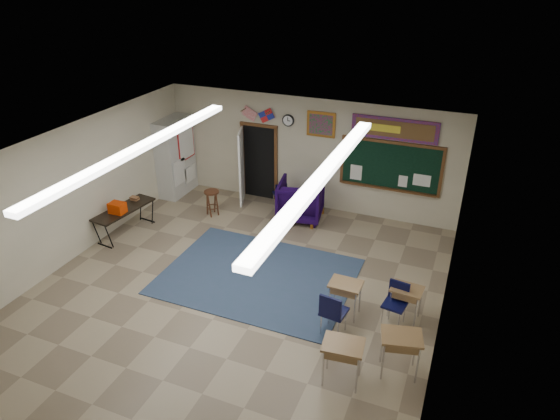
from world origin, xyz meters
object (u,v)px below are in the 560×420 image
at_px(student_desk_front_left, 345,297).
at_px(folding_table, 125,220).
at_px(wingback_armchair, 301,200).
at_px(wooden_stool, 212,203).
at_px(student_desk_front_right, 405,302).

height_order(student_desk_front_left, folding_table, folding_table).
height_order(wingback_armchair, wooden_stool, wingback_armchair).
distance_m(student_desk_front_left, folding_table, 5.95).
distance_m(folding_table, wooden_stool, 2.25).
bearing_deg(student_desk_front_left, folding_table, 171.29).
distance_m(wingback_armchair, student_desk_front_left, 4.03).
xyz_separation_m(folding_table, wooden_stool, (1.49, 1.69, -0.02)).
bearing_deg(wingback_armchair, student_desk_front_right, 126.28).
relative_size(student_desk_front_left, student_desk_front_right, 1.04).
bearing_deg(folding_table, student_desk_front_right, 1.51).
distance_m(student_desk_front_right, folding_table, 6.98).
distance_m(wingback_armchair, wooden_stool, 2.34).
bearing_deg(wingback_armchair, wooden_stool, 8.05).
height_order(student_desk_front_right, wooden_stool, student_desk_front_right).
bearing_deg(wingback_armchair, folding_table, 23.01).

